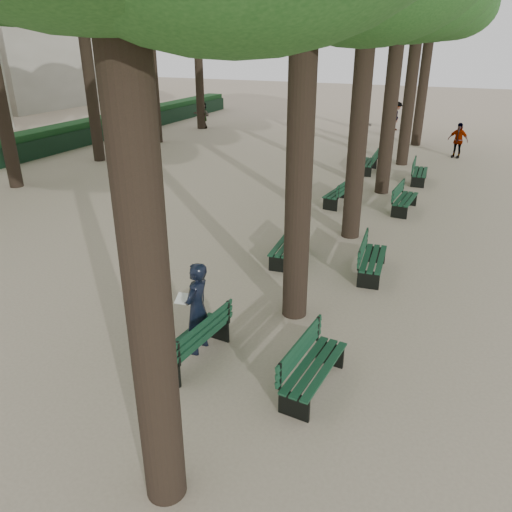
% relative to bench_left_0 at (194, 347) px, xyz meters
% --- Properties ---
extents(ground, '(120.00, 120.00, 0.00)m').
position_rel_bench_left_0_xyz_m(ground, '(-0.37, -0.69, -0.27)').
color(ground, tan).
rests_on(ground, ground).
extents(bench_left_0, '(0.74, 1.85, 0.92)m').
position_rel_bench_left_0_xyz_m(bench_left_0, '(0.00, 0.00, 0.00)').
color(bench_left_0, black).
rests_on(bench_left_0, ground).
extents(bench_left_1, '(0.72, 1.84, 0.92)m').
position_rel_bench_left_0_xyz_m(bench_left_1, '(0.00, 4.91, 0.00)').
color(bench_left_1, black).
rests_on(bench_left_1, ground).
extents(bench_left_2, '(0.77, 1.85, 0.92)m').
position_rel_bench_left_0_xyz_m(bench_left_2, '(-0.00, 10.18, 0.00)').
color(bench_left_2, black).
rests_on(bench_left_2, ground).
extents(bench_left_3, '(0.66, 1.83, 0.92)m').
position_rel_bench_left_0_xyz_m(bench_left_3, '(0.00, 15.17, 0.00)').
color(bench_left_3, black).
rests_on(bench_left_3, ground).
extents(bench_right_0, '(0.72, 1.84, 0.92)m').
position_rel_bench_left_0_xyz_m(bench_right_0, '(2.27, 0.07, 0.00)').
color(bench_right_0, black).
rests_on(bench_right_0, ground).
extents(bench_right_1, '(0.73, 1.84, 0.92)m').
position_rel_bench_left_0_xyz_m(bench_right_1, '(2.27, 4.90, 0.00)').
color(bench_right_1, black).
rests_on(bench_right_1, ground).
extents(bench_right_2, '(0.68, 1.83, 0.92)m').
position_rel_bench_left_0_xyz_m(bench_right_2, '(2.27, 10.30, 0.00)').
color(bench_right_2, black).
rests_on(bench_right_2, ground).
extents(bench_right_3, '(0.67, 1.83, 0.92)m').
position_rel_bench_left_0_xyz_m(bench_right_3, '(2.27, 14.32, 0.00)').
color(bench_right_3, black).
rests_on(bench_right_3, ground).
extents(man_with_map, '(0.62, 0.73, 1.81)m').
position_rel_bench_left_0_xyz_m(man_with_map, '(-0.07, 0.30, 0.63)').
color(man_with_map, black).
rests_on(man_with_map, ground).
extents(pedestrian_c, '(1.04, 0.62, 1.68)m').
position_rel_bench_left_0_xyz_m(pedestrian_c, '(3.35, 19.85, 0.57)').
color(pedestrian_c, '#262628').
rests_on(pedestrian_c, ground).
extents(pedestrian_a, '(0.92, 0.38, 1.90)m').
position_rel_bench_left_0_xyz_m(pedestrian_a, '(-1.68, 21.60, 0.68)').
color(pedestrian_a, '#262628').
rests_on(pedestrian_a, ground).
extents(pedestrian_e, '(1.54, 0.94, 1.66)m').
position_rel_bench_left_0_xyz_m(pedestrian_e, '(-12.32, 22.49, 0.56)').
color(pedestrian_e, '#262628').
rests_on(pedestrian_e, ground).
extents(pedestrian_d, '(0.90, 0.64, 1.71)m').
position_rel_bench_left_0_xyz_m(pedestrian_d, '(-5.56, 23.67, 0.58)').
color(pedestrian_d, '#262628').
rests_on(pedestrian_d, ground).
extents(pedestrian_b, '(0.47, 1.15, 1.74)m').
position_rel_bench_left_0_xyz_m(pedestrian_b, '(-0.68, 26.79, 0.60)').
color(pedestrian_b, '#262628').
rests_on(pedestrian_b, ground).
extents(fence, '(0.08, 42.00, 0.90)m').
position_rel_bench_left_0_xyz_m(fence, '(-15.37, 10.31, 0.18)').
color(fence, black).
rests_on(fence, ground).
extents(hedge, '(1.20, 42.00, 1.20)m').
position_rel_bench_left_0_xyz_m(hedge, '(-16.07, 10.31, 0.33)').
color(hedge, '#143C1B').
rests_on(hedge, ground).
extents(building_far, '(12.00, 16.00, 7.00)m').
position_rel_bench_left_0_xyz_m(building_far, '(-33.37, 29.31, 3.23)').
color(building_far, '#B7B2A3').
rests_on(building_far, ground).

